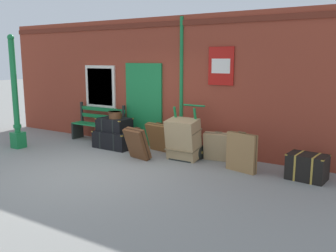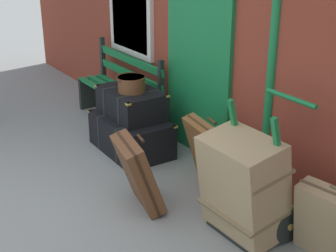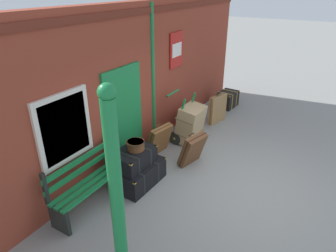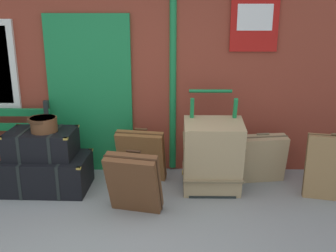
% 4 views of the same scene
% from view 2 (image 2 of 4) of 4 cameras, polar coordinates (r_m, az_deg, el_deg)
% --- Properties ---
extents(ground_plane, '(60.00, 60.00, 0.00)m').
position_cam_2_polar(ground_plane, '(4.72, -18.12, -11.56)').
color(ground_plane, gray).
extents(brick_facade, '(10.40, 0.35, 3.20)m').
position_cam_2_polar(brick_facade, '(5.32, 7.64, 11.90)').
color(brick_facade, brown).
rests_on(brick_facade, ground).
extents(platform_bench, '(1.60, 0.43, 1.01)m').
position_cam_2_polar(platform_bench, '(6.71, -5.40, 4.03)').
color(platform_bench, '#197A3D').
rests_on(platform_bench, ground).
extents(steamer_trunk_base, '(1.03, 0.68, 0.43)m').
position_cam_2_polar(steamer_trunk_base, '(5.92, -4.21, -0.94)').
color(steamer_trunk_base, black).
rests_on(steamer_trunk_base, ground).
extents(steamer_trunk_middle, '(0.82, 0.57, 0.33)m').
position_cam_2_polar(steamer_trunk_middle, '(5.85, -4.19, 2.67)').
color(steamer_trunk_middle, black).
rests_on(steamer_trunk_middle, steamer_trunk_base).
extents(round_hatbox, '(0.35, 0.33, 0.17)m').
position_cam_2_polar(round_hatbox, '(5.71, -4.20, 4.92)').
color(round_hatbox, brown).
rests_on(round_hatbox, steamer_trunk_middle).
extents(porters_trolley, '(0.71, 0.67, 1.18)m').
position_cam_2_polar(porters_trolley, '(4.51, 10.15, -8.36)').
color(porters_trolley, black).
rests_on(porters_trolley, ground).
extents(large_brown_trunk, '(0.70, 0.57, 0.94)m').
position_cam_2_polar(large_brown_trunk, '(4.30, 8.61, -6.82)').
color(large_brown_trunk, tan).
rests_on(large_brown_trunk, ground).
extents(suitcase_caramel, '(0.65, 0.43, 0.71)m').
position_cam_2_polar(suitcase_caramel, '(5.13, 4.65, -3.07)').
color(suitcase_caramel, brown).
rests_on(suitcase_caramel, ground).
extents(suitcase_brown, '(0.64, 0.37, 0.65)m').
position_cam_2_polar(suitcase_brown, '(4.25, 18.32, -10.69)').
color(suitcase_brown, tan).
rests_on(suitcase_brown, ground).
extents(suitcase_slate, '(0.63, 0.50, 0.72)m').
position_cam_2_polar(suitcase_slate, '(4.71, -3.42, -5.41)').
color(suitcase_slate, brown).
rests_on(suitcase_slate, ground).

